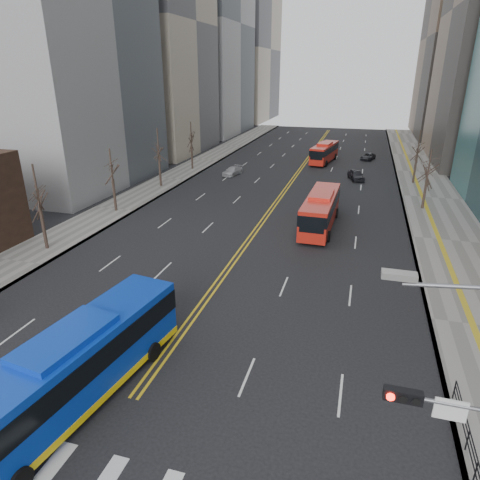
# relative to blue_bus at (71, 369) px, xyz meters

# --- Properties ---
(sidewalk_right) EXTENTS (7.00, 130.00, 0.15)m
(sidewalk_right) POSITION_rel_blue_bus_xyz_m (19.82, 41.00, -1.90)
(sidewalk_right) COLOR slate
(sidewalk_right) RESTS_ON ground
(sidewalk_left) EXTENTS (5.00, 130.00, 0.15)m
(sidewalk_left) POSITION_rel_blue_bus_xyz_m (-14.18, 41.00, -1.90)
(sidewalk_left) COLOR slate
(sidewalk_left) RESTS_ON ground
(centerline) EXTENTS (0.55, 100.00, 0.01)m
(centerline) POSITION_rel_blue_bus_xyz_m (2.32, 51.00, -1.97)
(centerline) COLOR gold
(centerline) RESTS_ON ground
(office_towers) EXTENTS (83.00, 134.00, 58.00)m
(office_towers) POSITION_rel_blue_bus_xyz_m (2.45, 64.51, 21.95)
(office_towers) COLOR gray
(office_towers) RESTS_ON ground
(pedestrian_railing) EXTENTS (0.06, 6.06, 1.02)m
(pedestrian_railing) POSITION_rel_blue_bus_xyz_m (16.62, 2.00, -1.15)
(pedestrian_railing) COLOR black
(pedestrian_railing) RESTS_ON sidewalk_right
(street_trees) EXTENTS (35.20, 47.20, 7.60)m
(street_trees) POSITION_rel_blue_bus_xyz_m (-4.86, 30.55, 2.90)
(street_trees) COLOR black
(street_trees) RESTS_ON ground
(blue_bus) EXTENTS (4.53, 13.27, 3.76)m
(blue_bus) POSITION_rel_blue_bus_xyz_m (0.00, 0.00, 0.00)
(blue_bus) COLOR #0C37B9
(blue_bus) RESTS_ON ground
(red_bus_near) EXTENTS (3.02, 11.04, 3.49)m
(red_bus_near) POSITION_rel_blue_bus_xyz_m (8.07, 27.07, -0.03)
(red_bus_near) COLOR red
(red_bus_near) RESTS_ON ground
(red_bus_far) EXTENTS (3.84, 10.43, 3.26)m
(red_bus_far) POSITION_rel_blue_bus_xyz_m (5.26, 59.19, -0.16)
(red_bus_far) COLOR red
(red_bus_far) RESTS_ON ground
(car_dark_mid) EXTENTS (2.81, 4.47, 1.42)m
(car_dark_mid) POSITION_rel_blue_bus_xyz_m (10.80, 48.03, -1.27)
(car_dark_mid) COLOR black
(car_dark_mid) RESTS_ON ground
(car_silver) EXTENTS (2.52, 4.34, 1.18)m
(car_silver) POSITION_rel_blue_bus_xyz_m (-6.64, 46.16, -1.38)
(car_silver) COLOR #A9A9AE
(car_silver) RESTS_ON ground
(car_dark_far) EXTENTS (2.73, 4.25, 1.09)m
(car_dark_far) POSITION_rel_blue_bus_xyz_m (12.28, 63.50, -1.43)
(car_dark_far) COLOR black
(car_dark_far) RESTS_ON ground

